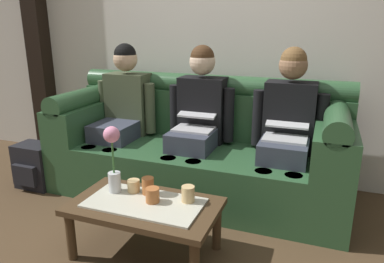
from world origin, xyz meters
The scene contains 13 objects.
back_wall_patterned centered at (0.00, 1.70, 1.45)m, with size 6.00×0.12×2.90m, color silver.
timber_pillar centered at (-1.94, 1.58, 1.45)m, with size 0.20×0.20×2.90m, color black.
couch centered at (0.00, 1.17, 0.37)m, with size 2.37×0.88×0.96m.
person_left centered at (-0.71, 1.17, 0.66)m, with size 0.56×0.67×1.22m.
person_middle centered at (0.00, 1.17, 0.66)m, with size 0.56×0.67×1.22m.
person_right centered at (0.71, 1.17, 0.66)m, with size 0.56×0.67×1.22m.
coffee_table centered at (0.00, 0.21, 0.30)m, with size 0.89×0.51×0.35m.
flower_vase centered at (-0.24, 0.27, 0.60)m, with size 0.10×0.10×0.43m.
cup_near_left centered at (0.24, 0.31, 0.40)m, with size 0.08×0.08×0.10m, color #DBB77A.
cup_near_right centered at (-0.13, 0.31, 0.39)m, with size 0.08×0.08×0.08m, color #DBB77A.
cup_far_center centered at (-0.03, 0.32, 0.41)m, with size 0.07×0.07×0.11m, color #B26633.
cup_far_left centered at (0.05, 0.23, 0.40)m, with size 0.08×0.08×0.09m, color #B26633.
backpack_left centered at (-1.35, 0.74, 0.19)m, with size 0.33×0.28×0.39m.
Camera 1 is at (0.95, -1.50, 1.37)m, focal length 33.48 mm.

